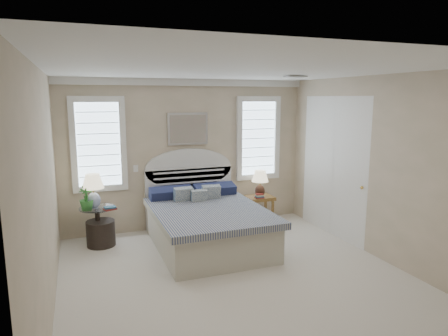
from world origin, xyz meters
The scene contains 21 objects.
floor centered at (0.00, 0.00, 0.00)m, with size 4.50×5.00×0.01m, color beige.
ceiling centered at (0.00, 0.00, 2.70)m, with size 4.50×5.00×0.01m, color white.
wall_back centered at (0.00, 2.50, 1.35)m, with size 4.50×0.02×2.70m, color tan.
wall_left centered at (-2.25, 0.00, 1.35)m, with size 0.02×5.00×2.70m, color tan.
wall_right centered at (2.25, 0.00, 1.35)m, with size 0.02×5.00×2.70m, color tan.
crown_molding centered at (0.00, 2.46, 2.64)m, with size 4.50×0.08×0.12m, color white.
hvac_vent centered at (1.20, 0.80, 2.68)m, with size 0.30×0.20×0.02m, color #B2B2B2.
switch_plate centered at (-0.95, 2.48, 1.15)m, with size 0.08×0.01×0.12m, color white.
window_left centered at (-1.55, 2.48, 1.60)m, with size 0.90×0.06×1.60m, color #C2E0F6.
window_right centered at (1.40, 2.48, 1.60)m, with size 0.90×0.06×1.60m, color #C2E0F6.
painting centered at (0.00, 2.46, 1.82)m, with size 0.74×0.04×0.58m, color silver.
closet_door centered at (2.23, 1.20, 1.20)m, with size 0.02×1.80×2.40m, color white.
bed centered at (0.00, 1.46, 0.39)m, with size 1.72×2.28×1.47m.
side_table_left centered at (-1.65, 2.05, 0.39)m, with size 0.56×0.56×0.63m.
nightstand_right centered at (1.30, 2.15, 0.39)m, with size 0.50×0.40×0.53m.
floor_pot centered at (-1.61, 1.99, 0.21)m, with size 0.46×0.46×0.41m, color black.
lamp_left centered at (-1.69, 2.03, 0.97)m, with size 0.34×0.34×0.56m.
lamp_right centered at (1.29, 2.12, 0.84)m, with size 0.40×0.40×0.51m.
potted_plant centered at (-1.81, 1.94, 0.82)m, with size 0.22×0.22×0.39m, color #2D7031.
books_left centered at (-1.46, 1.83, 0.65)m, with size 0.21×0.17×0.05m.
books_right centered at (1.23, 2.02, 0.57)m, with size 0.16×0.12×0.09m.
Camera 1 is at (-1.91, -4.49, 2.37)m, focal length 32.00 mm.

